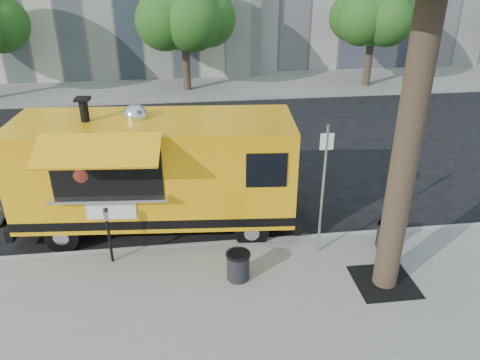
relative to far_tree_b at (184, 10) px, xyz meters
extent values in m
plane|color=black|center=(1.00, -12.70, -3.83)|extent=(120.00, 120.00, 0.00)
cube|color=gray|center=(1.00, -16.70, -3.76)|extent=(60.00, 6.00, 0.15)
cube|color=#999993|center=(1.00, -13.63, -3.76)|extent=(60.00, 0.14, 0.16)
cube|color=gray|center=(1.00, 0.80, -3.76)|extent=(60.00, 5.00, 0.15)
cylinder|color=#33261C|center=(3.60, -15.50, -0.43)|extent=(0.48, 0.48, 6.50)
cube|color=black|center=(3.60, -15.50, -3.68)|extent=(1.20, 1.20, 0.02)
cylinder|color=#33261C|center=(0.00, 0.00, -2.38)|extent=(0.36, 0.36, 2.60)
sphere|color=#134813|center=(0.00, 0.00, 0.02)|extent=(3.60, 3.60, 3.60)
cylinder|color=#33261C|center=(9.00, -0.30, -2.38)|extent=(0.36, 0.36, 2.60)
sphere|color=#134813|center=(9.00, -0.30, -0.09)|extent=(3.24, 3.24, 3.24)
cylinder|color=silver|center=(2.55, -14.25, -2.18)|extent=(0.06, 0.06, 3.00)
cube|color=white|center=(2.55, -14.25, -1.03)|extent=(0.28, 0.02, 0.35)
cylinder|color=black|center=(-2.00, -14.05, -3.16)|extent=(0.06, 0.06, 1.05)
cube|color=silver|center=(-2.00, -14.05, -2.53)|extent=(0.10, 0.08, 0.22)
sphere|color=black|center=(-2.00, -14.05, -2.40)|extent=(0.11, 0.11, 0.11)
cube|color=#FFAF0D|center=(-1.00, -12.50, -2.18)|extent=(6.57, 2.70, 2.32)
cube|color=black|center=(-1.00, -12.50, -3.12)|extent=(6.59, 2.72, 0.22)
cube|color=black|center=(2.28, -12.77, -3.39)|extent=(0.35, 2.07, 0.30)
cube|color=black|center=(-4.28, -12.23, -3.39)|extent=(0.35, 2.07, 0.30)
cube|color=black|center=(2.22, -12.77, -1.81)|extent=(0.19, 1.73, 0.94)
cylinder|color=black|center=(1.14, -13.59, -3.44)|extent=(0.81, 0.34, 0.79)
cylinder|color=black|center=(1.29, -11.78, -3.44)|extent=(0.81, 0.34, 0.79)
cylinder|color=black|center=(-3.19, -13.23, -3.44)|extent=(0.81, 0.34, 0.79)
cylinder|color=black|center=(-3.04, -11.42, -3.44)|extent=(0.81, 0.34, 0.79)
cube|color=black|center=(-1.97, -13.45, -1.81)|extent=(2.38, 0.38, 1.04)
cube|color=silver|center=(-1.98, -13.61, -2.37)|extent=(2.59, 0.56, 0.06)
cube|color=#FFAF0D|center=(-2.01, -13.96, -1.11)|extent=(2.54, 1.14, 0.42)
cube|color=white|center=(-1.98, -13.53, -2.67)|extent=(1.09, 0.13, 0.49)
cylinder|color=black|center=(-2.48, -12.38, -0.77)|extent=(0.20, 0.20, 0.54)
sphere|color=silver|center=(-1.38, -12.27, -0.97)|extent=(0.55, 0.55, 0.55)
sphere|color=maroon|center=(-2.49, -13.11, -1.86)|extent=(0.83, 0.83, 0.83)
cylinder|color=#FF590C|center=(-2.51, -13.34, -1.99)|extent=(0.34, 0.15, 0.34)
cylinder|color=black|center=(0.65, -14.98, -3.38)|extent=(0.47, 0.47, 0.61)
cylinder|color=black|center=(0.65, -14.98, -3.09)|extent=(0.51, 0.51, 0.04)
cylinder|color=black|center=(4.15, -14.24, -3.39)|extent=(0.45, 0.45, 0.58)
cylinder|color=black|center=(4.15, -14.24, -3.12)|extent=(0.49, 0.49, 0.04)
camera|label=1|loc=(-0.30, -22.74, 2.40)|focal=35.00mm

